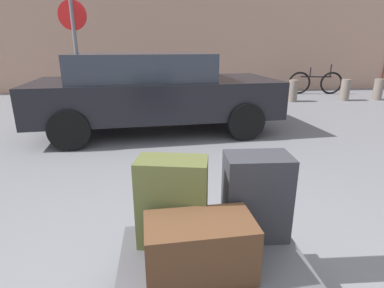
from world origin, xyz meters
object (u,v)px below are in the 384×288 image
Objects in this scene: luggage_cart at (214,274)px; bollard_kerb_near at (242,92)px; bicycle_leaning at (315,83)px; no_parking_sign at (76,53)px; duffel_bag_brown_center at (200,247)px; bollard_corner at (378,89)px; bollard_kerb_mid at (293,91)px; bollard_kerb_far at (345,90)px; suitcase_charcoal_stacked_top at (256,196)px; parked_car at (153,91)px; suitcase_olive_front_left at (173,202)px.

luggage_cart is 7.23m from bollard_kerb_near.
no_parking_sign is (-6.58, -3.80, 1.05)m from bicycle_leaning.
duffel_bag_brown_center is 0.97× the size of bollard_corner.
bollard_kerb_mid is at bearing 180.00° from bollard_corner.
bollard_kerb_far is 7.38m from no_parking_sign.
suitcase_charcoal_stacked_top is 4.00m from parked_car.
bollard_kerb_far is at bearing 50.32° from duffel_bag_brown_center.
bicycle_leaning is at bearing 59.40° from luggage_cart.
bollard_kerb_mid is 2.62m from bollard_corner.
suitcase_olive_front_left reaches higher than luggage_cart.
bollard_corner is at bearing 48.42° from luggage_cart.
duffel_bag_brown_center reaches higher than bollard_kerb_mid.
bollard_corner is at bearing 0.00° from bollard_kerb_far.
no_parking_sign reaches higher than parked_car.
suitcase_charcoal_stacked_top is 0.93× the size of bollard_kerb_near.
duffel_bag_brown_center is 7.31m from bollard_kerb_near.
bicycle_leaning is at bearing 56.12° from duffel_bag_brown_center.
bollard_kerb_mid is at bearing 34.90° from parked_car.
parked_car is at bearing -145.10° from bollard_kerb_mid.
suitcase_olive_front_left is at bearing 132.14° from luggage_cart.
duffel_bag_brown_center is at bearing -149.13° from luggage_cart.
no_parking_sign is at bearing -150.01° from bicycle_leaning.
bicycle_leaning is (4.95, 8.27, -0.13)m from duffel_bag_brown_center.
parked_car is at bearing 102.76° from suitcase_charcoal_stacked_top.
bollard_kerb_near is 1.00× the size of bollard_kerb_mid.
suitcase_charcoal_stacked_top is (0.41, 0.33, 0.12)m from duffel_bag_brown_center.
bollard_kerb_near is (2.05, 6.93, 0.04)m from luggage_cart.
bollard_corner is at bearing 45.25° from duffel_bag_brown_center.
duffel_bag_brown_center is 1.04× the size of suitcase_charcoal_stacked_top.
bollard_kerb_mid is at bearing -136.04° from bicycle_leaning.
bollard_kerb_far reaches higher than luggage_cart.
duffel_bag_brown_center is 4.27m from parked_car.
suitcase_olive_front_left is at bearing -128.64° from bollard_kerb_far.
suitcase_olive_front_left is 0.93× the size of bollard_kerb_near.
suitcase_charcoal_stacked_top is 0.25× the size of no_parking_sign.
suitcase_olive_front_left is (-0.23, 0.25, 0.36)m from luggage_cart.
suitcase_olive_front_left is at bearing -122.55° from bicycle_leaning.
no_parking_sign reaches higher than suitcase_charcoal_stacked_top.
suitcase_olive_front_left is 0.33× the size of bicycle_leaning.
bollard_kerb_near is at bearing 48.32° from parked_car.
bollard_kerb_mid is 1.00× the size of bollard_corner.
suitcase_charcoal_stacked_top reaches higher than luggage_cart.
no_parking_sign is (-1.50, 4.16, 0.80)m from suitcase_olive_front_left.
no_parking_sign is (-2.04, 4.14, 0.80)m from suitcase_charcoal_stacked_top.
luggage_cart is 1.97× the size of suitcase_charcoal_stacked_top.
duffel_bag_brown_center is 4.85m from no_parking_sign.
suitcase_charcoal_stacked_top is 8.86m from bollard_corner.
bollard_kerb_mid is at bearing 66.87° from suitcase_charcoal_stacked_top.
bollard_corner is (5.83, 6.66, -0.32)m from suitcase_charcoal_stacked_top.
parked_car reaches higher than duffel_bag_brown_center.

